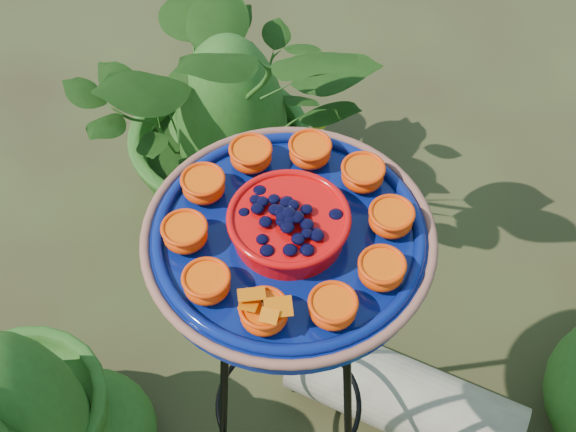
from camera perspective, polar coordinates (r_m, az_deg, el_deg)
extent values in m
torus|color=black|center=(1.22, 0.05, -2.67)|extent=(0.32, 0.32, 0.01)
torus|color=black|center=(1.69, 0.04, -13.15)|extent=(0.40, 0.40, 0.01)
cylinder|color=black|center=(1.64, 0.44, -7.07)|extent=(0.05, 0.08, 0.82)
cylinder|color=black|center=(1.56, -4.59, -13.15)|extent=(0.06, 0.07, 0.82)
cylinder|color=black|center=(1.55, 4.28, -13.82)|extent=(0.08, 0.02, 0.82)
cylinder|color=navy|center=(1.20, 0.06, -1.85)|extent=(0.56, 0.56, 0.04)
torus|color=brown|center=(1.19, 0.06, -1.37)|extent=(0.44, 0.44, 0.01)
torus|color=navy|center=(1.18, 0.06, -1.27)|extent=(0.41, 0.41, 0.02)
cylinder|color=red|center=(1.17, 0.06, -0.72)|extent=(0.22, 0.22, 0.04)
torus|color=red|center=(1.15, 0.06, -0.11)|extent=(0.18, 0.18, 0.01)
ellipsoid|color=black|center=(1.15, 0.06, 0.06)|extent=(0.15, 0.15, 0.03)
ellipsoid|color=#FF3902|center=(1.19, 7.31, -0.31)|extent=(0.07, 0.07, 0.03)
cylinder|color=orange|center=(1.18, 7.39, 0.17)|extent=(0.06, 0.06, 0.01)
ellipsoid|color=#FF3902|center=(1.24, 5.32, 2.83)|extent=(0.07, 0.07, 0.03)
cylinder|color=orange|center=(1.23, 5.38, 3.33)|extent=(0.06, 0.06, 0.01)
ellipsoid|color=#FF3902|center=(1.27, 1.57, 4.49)|extent=(0.07, 0.07, 0.03)
cylinder|color=orange|center=(1.25, 1.59, 4.99)|extent=(0.06, 0.06, 0.01)
ellipsoid|color=#FF3902|center=(1.26, -2.65, 4.20)|extent=(0.07, 0.07, 0.03)
cylinder|color=orange|center=(1.25, -2.68, 4.70)|extent=(0.06, 0.06, 0.01)
ellipsoid|color=#FF3902|center=(1.23, -6.01, 2.05)|extent=(0.07, 0.07, 0.03)
cylinder|color=orange|center=(1.21, -6.08, 2.54)|extent=(0.06, 0.06, 0.01)
ellipsoid|color=#FF3902|center=(1.17, -7.31, -1.37)|extent=(0.07, 0.07, 0.03)
cylinder|color=orange|center=(1.16, -7.39, -0.89)|extent=(0.06, 0.06, 0.01)
ellipsoid|color=#FF3902|center=(1.12, -5.78, -4.91)|extent=(0.07, 0.07, 0.03)
cylinder|color=orange|center=(1.11, -5.85, -4.45)|extent=(0.06, 0.06, 0.01)
ellipsoid|color=#FF3902|center=(1.09, -1.71, -7.04)|extent=(0.07, 0.07, 0.03)
cylinder|color=orange|center=(1.08, -1.73, -6.60)|extent=(0.06, 0.06, 0.01)
ellipsoid|color=#FF3902|center=(1.10, 3.19, -6.65)|extent=(0.07, 0.07, 0.03)
cylinder|color=orange|center=(1.08, 3.23, -6.21)|extent=(0.06, 0.06, 0.01)
ellipsoid|color=#FF3902|center=(1.13, 6.63, -3.96)|extent=(0.07, 0.07, 0.03)
cylinder|color=orange|center=(1.12, 6.71, -3.50)|extent=(0.06, 0.06, 0.01)
cylinder|color=black|center=(1.07, -1.74, -6.34)|extent=(0.02, 0.02, 0.00)
cube|color=orange|center=(1.07, -2.61, -5.57)|extent=(0.05, 0.04, 0.01)
cube|color=orange|center=(1.06, -0.68, -6.49)|extent=(0.05, 0.04, 0.01)
cylinder|color=tan|center=(1.93, 8.25, -12.64)|extent=(0.55, 0.21, 0.18)
imported|color=#264E14|center=(2.04, -4.10, 7.49)|extent=(0.92, 0.88, 0.79)
imported|color=#264E14|center=(1.64, -19.29, -13.07)|extent=(0.56, 0.57, 0.80)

